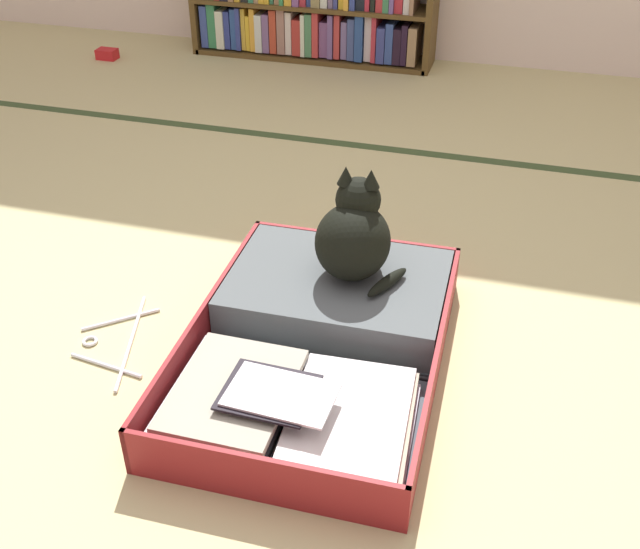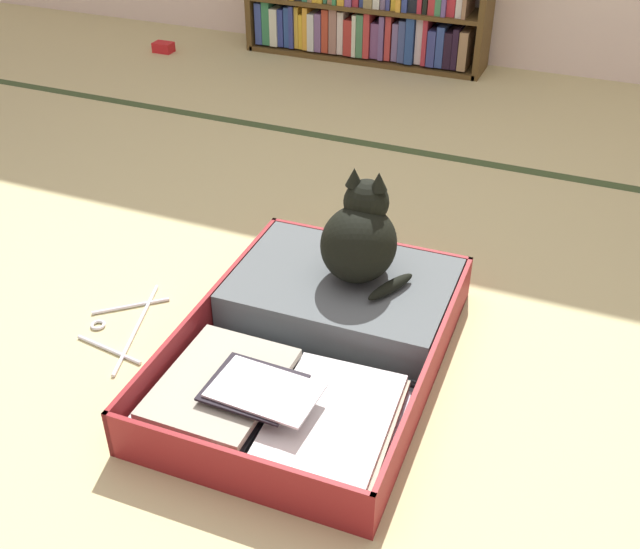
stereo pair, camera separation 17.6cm
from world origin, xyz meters
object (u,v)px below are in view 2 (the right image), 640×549
object	(u,v)px
black_cat	(361,238)
small_red_pouch	(163,47)
open_suitcase	(320,334)
clothes_hanger	(124,327)

from	to	relation	value
black_cat	small_red_pouch	size ratio (longest dim) A/B	2.93
open_suitcase	clothes_hanger	xyz separation A→B (m)	(-0.52, -0.12, -0.05)
black_cat	small_red_pouch	xyz separation A→B (m)	(-1.71, 1.73, -0.22)
open_suitcase	small_red_pouch	world-z (taller)	open_suitcase
clothes_hanger	small_red_pouch	bearing A→B (deg)	119.51
open_suitcase	clothes_hanger	bearing A→B (deg)	-167.53
small_red_pouch	open_suitcase	bearing A→B (deg)	-48.92
open_suitcase	black_cat	xyz separation A→B (m)	(0.04, 0.19, 0.19)
black_cat	small_red_pouch	bearing A→B (deg)	134.71
black_cat	clothes_hanger	size ratio (longest dim) A/B	0.78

